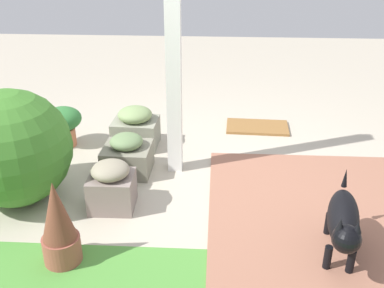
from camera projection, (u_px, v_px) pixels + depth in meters
ground_plane at (208, 181)px, 4.25m from camera, size 12.00×12.00×0.00m
brick_path at (321, 225)px, 3.61m from camera, size 1.80×2.40×0.02m
porch_pillar at (173, 52)px, 3.96m from camera, size 0.13×0.13×2.34m
stone_planter_nearest at (136, 128)px, 4.84m from camera, size 0.49×0.42×0.44m
stone_planter_near at (127, 155)px, 4.34m from camera, size 0.46×0.43×0.39m
stone_planter_mid at (112, 186)px, 3.78m from camera, size 0.38×0.35×0.43m
round_shrub at (12, 148)px, 3.76m from camera, size 0.99×0.99×0.99m
terracotta_pot_broad at (63, 123)px, 4.82m from camera, size 0.41×0.41×0.43m
terracotta_pot_spiky at (58, 225)px, 3.11m from camera, size 0.27×0.27×0.65m
dog at (343, 221)px, 3.13m from camera, size 0.35×0.81×0.56m
doormat at (257, 127)px, 5.34m from camera, size 0.74×0.44×0.03m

